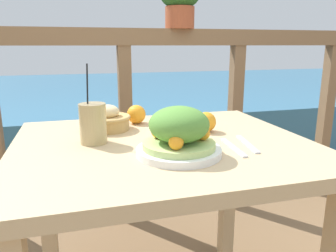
{
  "coord_description": "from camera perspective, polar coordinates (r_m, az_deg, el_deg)",
  "views": [
    {
      "loc": [
        -0.26,
        -0.98,
        1.04
      ],
      "look_at": [
        0.01,
        -0.04,
        0.8
      ],
      "focal_mm": 35.0,
      "sensor_mm": 36.0,
      "label": 1
    }
  ],
  "objects": [
    {
      "name": "patio_table",
      "position": [
        1.09,
        -0.85,
        -8.36
      ],
      "size": [
        0.94,
        0.8,
        0.74
      ],
      "color": "tan",
      "rests_on": "ground_plane"
    },
    {
      "name": "orange_near_basket",
      "position": [
        1.29,
        -5.54,
        2.04
      ],
      "size": [
        0.07,
        0.07,
        0.07
      ],
      "color": "orange",
      "rests_on": "patio_table"
    },
    {
      "name": "salad_plate",
      "position": [
        0.91,
        1.92,
        -1.45
      ],
      "size": [
        0.24,
        0.24,
        0.14
      ],
      "color": "white",
      "rests_on": "patio_table"
    },
    {
      "name": "bread_basket",
      "position": [
        1.21,
        -10.41,
        1.06
      ],
      "size": [
        0.16,
        0.16,
        0.09
      ],
      "color": "tan",
      "rests_on": "patio_table"
    },
    {
      "name": "orange_near_glass",
      "position": [
        1.17,
        6.64,
        0.71
      ],
      "size": [
        0.07,
        0.07,
        0.07
      ],
      "color": "orange",
      "rests_on": "patio_table"
    },
    {
      "name": "sea_backdrop",
      "position": [
        4.39,
        -12.01,
        3.39
      ],
      "size": [
        12.0,
        4.0,
        0.51
      ],
      "color": "teal",
      "rests_on": "ground_plane"
    },
    {
      "name": "railing_fence",
      "position": [
        1.85,
        -7.49,
        5.37
      ],
      "size": [
        2.8,
        0.08,
        1.13
      ],
      "color": "brown",
      "rests_on": "ground_plane"
    },
    {
      "name": "fork",
      "position": [
        1.01,
        11.28,
        -3.66
      ],
      "size": [
        0.03,
        0.18,
        0.0
      ],
      "color": "silver",
      "rests_on": "patio_table"
    },
    {
      "name": "knife",
      "position": [
        1.05,
        13.65,
        -3.05
      ],
      "size": [
        0.05,
        0.18,
        0.0
      ],
      "color": "silver",
      "rests_on": "patio_table"
    },
    {
      "name": "drink_glass",
      "position": [
        1.05,
        -12.93,
        0.44
      ],
      "size": [
        0.08,
        0.08,
        0.25
      ],
      "color": "tan",
      "rests_on": "patio_table"
    }
  ]
}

